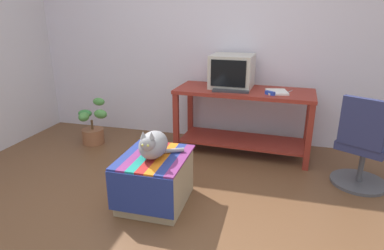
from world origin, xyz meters
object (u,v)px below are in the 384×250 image
(potted_plant, at_px, (93,128))
(desk, at_px, (243,110))
(tv_monitor, at_px, (232,71))
(book, at_px, (277,92))
(cat, at_px, (153,145))
(ottoman_with_blanket, at_px, (155,180))
(keyboard, at_px, (231,90))
(stapler, at_px, (270,93))
(office_chair, at_px, (363,149))

(potted_plant, bearing_deg, desk, 6.68)
(tv_monitor, distance_m, potted_plant, 1.88)
(book, height_order, potted_plant, book)
(tv_monitor, height_order, cat, tv_monitor)
(tv_monitor, distance_m, ottoman_with_blanket, 1.64)
(keyboard, height_order, ottoman_with_blanket, keyboard)
(cat, xyz_separation_m, stapler, (0.88, 1.15, 0.22))
(desk, bearing_deg, ottoman_with_blanket, -111.53)
(office_chair, distance_m, stapler, 1.03)
(book, distance_m, ottoman_with_blanket, 1.66)
(office_chair, bearing_deg, cat, 53.82)
(keyboard, bearing_deg, cat, -113.78)
(book, xyz_separation_m, office_chair, (0.82, -0.47, -0.38))
(book, xyz_separation_m, cat, (-0.95, -1.27, -0.21))
(book, relative_size, ottoman_with_blanket, 0.38)
(cat, height_order, stapler, stapler)
(office_chair, relative_size, stapler, 8.09)
(tv_monitor, relative_size, cat, 1.32)
(book, distance_m, cat, 1.59)
(ottoman_with_blanket, bearing_deg, stapler, 51.97)
(keyboard, xyz_separation_m, ottoman_with_blanket, (-0.46, -1.18, -0.55))
(book, height_order, office_chair, office_chair)
(ottoman_with_blanket, height_order, stapler, stapler)
(desk, xyz_separation_m, office_chair, (1.17, -0.54, -0.13))
(potted_plant, bearing_deg, ottoman_with_blanket, -40.86)
(cat, relative_size, potted_plant, 0.67)
(keyboard, bearing_deg, potted_plant, 179.88)
(tv_monitor, xyz_separation_m, ottoman_with_blanket, (-0.43, -1.41, -0.72))
(desk, height_order, tv_monitor, tv_monitor)
(office_chair, bearing_deg, ottoman_with_blanket, 53.18)
(cat, height_order, potted_plant, cat)
(keyboard, distance_m, book, 0.50)
(desk, distance_m, office_chair, 1.30)
(cat, xyz_separation_m, office_chair, (1.76, 0.79, -0.17))
(stapler, bearing_deg, tv_monitor, 92.33)
(stapler, bearing_deg, potted_plant, 125.51)
(potted_plant, bearing_deg, stapler, 1.05)
(office_chair, bearing_deg, potted_plant, 23.57)
(ottoman_with_blanket, distance_m, stapler, 1.54)
(tv_monitor, bearing_deg, potted_plant, -166.34)
(tv_monitor, distance_m, office_chair, 1.58)
(desk, distance_m, keyboard, 0.31)
(ottoman_with_blanket, distance_m, potted_plant, 1.67)
(cat, relative_size, office_chair, 0.42)
(keyboard, relative_size, potted_plant, 0.71)
(desk, height_order, ottoman_with_blanket, desk)
(cat, height_order, office_chair, office_chair)
(keyboard, bearing_deg, desk, 41.46)
(keyboard, xyz_separation_m, office_chair, (1.31, -0.40, -0.39))
(tv_monitor, height_order, office_chair, tv_monitor)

